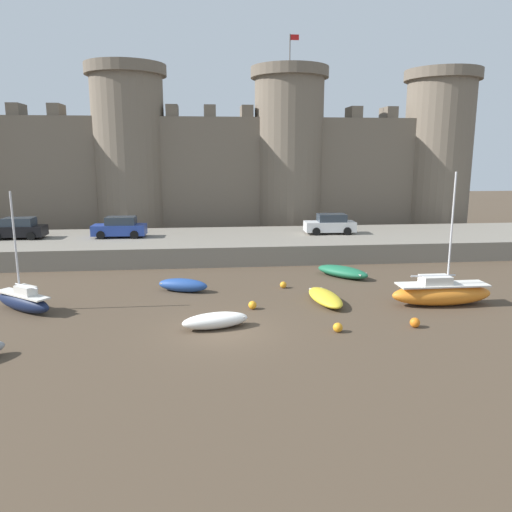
{
  "coord_description": "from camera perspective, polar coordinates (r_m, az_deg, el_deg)",
  "views": [
    {
      "loc": [
        -0.8,
        -21.52,
        7.9
      ],
      "look_at": [
        1.96,
        4.5,
        2.5
      ],
      "focal_mm": 35.0,
      "sensor_mm": 36.0,
      "label": 1
    }
  ],
  "objects": [
    {
      "name": "mooring_buoy_near_channel",
      "position": [
        24.36,
        17.7,
        -7.26
      ],
      "size": [
        0.46,
        0.46,
        0.46
      ],
      "primitive_type": "sphere",
      "color": "orange",
      "rests_on": "ground"
    },
    {
      "name": "mooring_buoy_near_shore",
      "position": [
        25.85,
        -0.41,
        -5.63
      ],
      "size": [
        0.43,
        0.43,
        0.43
      ],
      "primitive_type": "sphere",
      "color": "orange",
      "rests_on": "ground"
    },
    {
      "name": "quay_road",
      "position": [
        39.93,
        -4.8,
        1.25
      ],
      "size": [
        58.12,
        10.0,
        1.43
      ],
      "primitive_type": "cube",
      "color": "gray",
      "rests_on": "ground"
    },
    {
      "name": "mooring_buoy_mid_mud",
      "position": [
        22.94,
        9.33,
        -8.06
      ],
      "size": [
        0.44,
        0.44,
        0.44
      ],
      "primitive_type": "sphere",
      "color": "orange",
      "rests_on": "ground"
    },
    {
      "name": "car_quay_centre_west",
      "position": [
        40.54,
        -15.3,
        3.17
      ],
      "size": [
        4.15,
        1.98,
        1.62
      ],
      "color": "#263F99",
      "rests_on": "quay_road"
    },
    {
      "name": "rowboat_near_channel_right",
      "position": [
        23.14,
        -4.67,
        -7.33
      ],
      "size": [
        3.26,
        1.71,
        0.74
      ],
      "color": "silver",
      "rests_on": "ground"
    },
    {
      "name": "sailboat_midflat_left",
      "position": [
        28.18,
        20.42,
        -3.94
      ],
      "size": [
        5.42,
        1.5,
        6.99
      ],
      "color": "orange",
      "rests_on": "ground"
    },
    {
      "name": "car_quay_east",
      "position": [
        42.65,
        -25.55,
        2.84
      ],
      "size": [
        4.15,
        1.98,
        1.62
      ],
      "color": "black",
      "rests_on": "quay_road"
    },
    {
      "name": "ground_plane",
      "position": [
        22.94,
        -3.72,
        -8.51
      ],
      "size": [
        160.0,
        160.0,
        0.0
      ],
      "primitive_type": "plane",
      "color": "#4C3D2D"
    },
    {
      "name": "sailboat_foreground_left",
      "position": [
        28.04,
        -25.06,
        -4.61
      ],
      "size": [
        3.71,
        3.2,
        6.09
      ],
      "color": "#141E3D",
      "rests_on": "ground"
    },
    {
      "name": "rowboat_foreground_right",
      "position": [
        29.33,
        -8.36,
        -3.28
      ],
      "size": [
        3.13,
        1.91,
        0.77
      ],
      "color": "#234793",
      "rests_on": "ground"
    },
    {
      "name": "mooring_buoy_off_centre",
      "position": [
        29.86,
        3.13,
        -3.31
      ],
      "size": [
        0.39,
        0.39,
        0.39
      ],
      "primitive_type": "sphere",
      "color": "orange",
      "rests_on": "ground"
    },
    {
      "name": "castle",
      "position": [
        49.61,
        -5.22,
        10.9
      ],
      "size": [
        53.6,
        7.48,
        18.94
      ],
      "color": "#706354",
      "rests_on": "ground"
    },
    {
      "name": "rowboat_midflat_right",
      "position": [
        27.15,
        7.91,
        -4.68
      ],
      "size": [
        1.77,
        3.85,
        0.59
      ],
      "color": "yellow",
      "rests_on": "ground"
    },
    {
      "name": "rowboat_midflat_centre",
      "position": [
        32.87,
        9.85,
        -1.75
      ],
      "size": [
        3.47,
        3.71,
        0.72
      ],
      "color": "#1E6B47",
      "rests_on": "ground"
    },
    {
      "name": "car_quay_centre_east",
      "position": [
        41.35,
        8.48,
        3.61
      ],
      "size": [
        4.15,
        1.98,
        1.62
      ],
      "color": "silver",
      "rests_on": "quay_road"
    }
  ]
}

